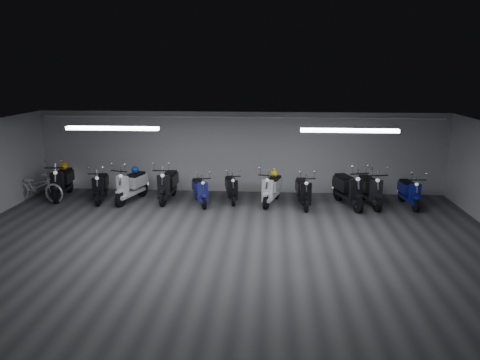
# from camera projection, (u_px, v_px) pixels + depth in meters

# --- Properties ---
(floor) EXTENTS (14.00, 10.00, 0.01)m
(floor) POSITION_uv_depth(u_px,v_px,m) (226.00, 246.00, 10.94)
(floor) COLOR #363639
(floor) RESTS_ON ground
(ceiling) EXTENTS (14.00, 10.00, 0.01)m
(ceiling) POSITION_uv_depth(u_px,v_px,m) (225.00, 132.00, 10.25)
(ceiling) COLOR gray
(ceiling) RESTS_ON ground
(back_wall) EXTENTS (14.00, 0.01, 2.80)m
(back_wall) POSITION_uv_depth(u_px,v_px,m) (240.00, 152.00, 15.43)
(back_wall) COLOR #A4A4A6
(back_wall) RESTS_ON ground
(front_wall) EXTENTS (14.00, 0.01, 2.80)m
(front_wall) POSITION_uv_depth(u_px,v_px,m) (185.00, 295.00, 5.75)
(front_wall) COLOR #A4A4A6
(front_wall) RESTS_ON ground
(fluor_strip_left) EXTENTS (2.40, 0.18, 0.08)m
(fluor_strip_left) POSITION_uv_depth(u_px,v_px,m) (112.00, 128.00, 11.44)
(fluor_strip_left) COLOR white
(fluor_strip_left) RESTS_ON ceiling
(fluor_strip_right) EXTENTS (2.40, 0.18, 0.08)m
(fluor_strip_right) POSITION_uv_depth(u_px,v_px,m) (349.00, 131.00, 11.03)
(fluor_strip_right) COLOR white
(fluor_strip_right) RESTS_ON ceiling
(conduit) EXTENTS (13.60, 0.05, 0.05)m
(conduit) POSITION_uv_depth(u_px,v_px,m) (240.00, 117.00, 15.05)
(conduit) COLOR white
(conduit) RESTS_ON back_wall
(scooter_0) EXTENTS (0.90, 2.02, 1.45)m
(scooter_0) POSITION_uv_depth(u_px,v_px,m) (62.00, 177.00, 14.83)
(scooter_0) COLOR black
(scooter_0) RESTS_ON floor
(scooter_1) EXTENTS (0.89, 1.81, 1.29)m
(scooter_1) POSITION_uv_depth(u_px,v_px,m) (100.00, 182.00, 14.53)
(scooter_1) COLOR black
(scooter_1) RESTS_ON floor
(scooter_2) EXTENTS (1.13, 2.01, 1.42)m
(scooter_2) POSITION_uv_depth(u_px,v_px,m) (131.00, 180.00, 14.44)
(scooter_2) COLOR white
(scooter_2) RESTS_ON floor
(scooter_3) EXTENTS (0.73, 1.95, 1.43)m
(scooter_3) POSITION_uv_depth(u_px,v_px,m) (168.00, 180.00, 14.51)
(scooter_3) COLOR black
(scooter_3) RESTS_ON floor
(scooter_4) EXTENTS (1.07, 1.69, 1.20)m
(scooter_4) POSITION_uv_depth(u_px,v_px,m) (200.00, 186.00, 14.16)
(scooter_4) COLOR navy
(scooter_4) RESTS_ON floor
(scooter_5) EXTENTS (0.85, 1.67, 1.19)m
(scooter_5) POSITION_uv_depth(u_px,v_px,m) (231.00, 184.00, 14.48)
(scooter_5) COLOR black
(scooter_5) RESTS_ON floor
(scooter_6) EXTENTS (1.07, 1.87, 1.32)m
(scooter_6) POSITION_uv_depth(u_px,v_px,m) (272.00, 184.00, 14.17)
(scooter_6) COLOR white
(scooter_6) RESTS_ON floor
(scooter_7) EXTENTS (0.74, 1.78, 1.29)m
(scooter_7) POSITION_uv_depth(u_px,v_px,m) (303.00, 187.00, 13.91)
(scooter_7) COLOR black
(scooter_7) RESTS_ON floor
(scooter_8) EXTENTS (1.24, 2.12, 1.50)m
(scooter_8) POSITION_uv_depth(u_px,v_px,m) (348.00, 183.00, 13.89)
(scooter_8) COLOR black
(scooter_8) RESTS_ON floor
(scooter_9) EXTENTS (0.93, 1.95, 1.40)m
(scooter_9) POSITION_uv_depth(u_px,v_px,m) (370.00, 184.00, 13.99)
(scooter_9) COLOR black
(scooter_9) RESTS_ON floor
(bicycle) EXTENTS (1.99, 0.99, 1.23)m
(bicycle) POSITION_uv_depth(u_px,v_px,m) (36.00, 183.00, 14.46)
(bicycle) COLOR silver
(bicycle) RESTS_ON floor
(scooter_10) EXTENTS (0.70, 1.71, 1.24)m
(scooter_10) POSITION_uv_depth(u_px,v_px,m) (410.00, 188.00, 13.90)
(scooter_10) COLOR navy
(scooter_10) RESTS_ON floor
(helmet_0) EXTENTS (0.24, 0.24, 0.24)m
(helmet_0) POSITION_uv_depth(u_px,v_px,m) (274.00, 174.00, 14.33)
(helmet_0) COLOR yellow
(helmet_0) RESTS_ON scooter_6
(helmet_1) EXTENTS (0.24, 0.24, 0.24)m
(helmet_1) POSITION_uv_depth(u_px,v_px,m) (135.00, 170.00, 14.61)
(helmet_1) COLOR navy
(helmet_1) RESTS_ON scooter_2
(helmet_2) EXTENTS (0.26, 0.26, 0.26)m
(helmet_2) POSITION_uv_depth(u_px,v_px,m) (64.00, 166.00, 15.02)
(helmet_2) COLOR #D4960C
(helmet_2) RESTS_ON scooter_0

